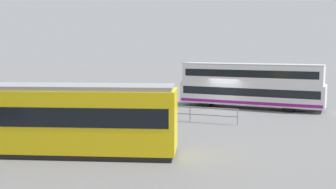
{
  "coord_description": "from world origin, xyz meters",
  "views": [
    {
      "loc": [
        -2.75,
        33.74,
        5.21
      ],
      "look_at": [
        3.14,
        6.63,
        1.95
      ],
      "focal_mm": 44.23,
      "sensor_mm": 36.0,
      "label": 1
    }
  ],
  "objects": [
    {
      "name": "pedestrian_near_railing",
      "position": [
        4.13,
        5.4,
        1.05
      ],
      "size": [
        0.4,
        0.4,
        1.81
      ],
      "color": "black",
      "rests_on": "ground"
    },
    {
      "name": "info_sign",
      "position": [
        5.58,
        5.0,
        1.63
      ],
      "size": [
        1.16,
        0.14,
        2.34
      ],
      "color": "slate",
      "rests_on": "ground"
    },
    {
      "name": "double_decker_bus",
      "position": [
        -2.22,
        -1.51,
        1.93
      ],
      "size": [
        12.12,
        4.84,
        3.74
      ],
      "color": "white",
      "rests_on": "ground"
    },
    {
      "name": "ground_plane",
      "position": [
        0.0,
        0.0,
        0.0
      ],
      "size": [
        160.0,
        160.0,
        0.0
      ],
      "primitive_type": "plane",
      "color": "slate"
    },
    {
      "name": "tram_yellow",
      "position": [
        7.2,
        15.77,
        1.76
      ],
      "size": [
        12.84,
        4.22,
        3.38
      ],
      "color": "yellow",
      "rests_on": "ground"
    },
    {
      "name": "pedestrian_railing",
      "position": [
        1.73,
        5.93,
        0.73
      ],
      "size": [
        6.61,
        1.05,
        1.08
      ],
      "color": "gray",
      "rests_on": "ground"
    }
  ]
}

